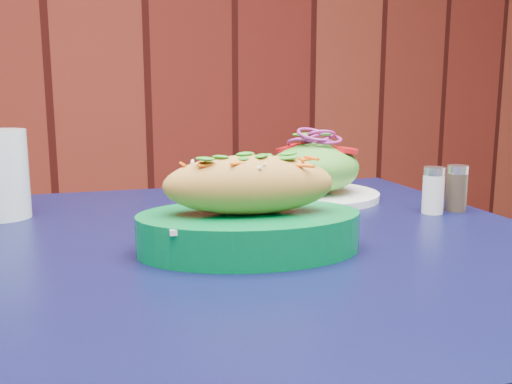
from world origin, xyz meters
name	(u,v)px	position (x,y,z in m)	size (l,w,h in m)	color
cafe_table	(248,302)	(-0.27, 1.20, 0.66)	(0.89, 0.89, 0.75)	black
banh_mi_basket	(249,213)	(-0.29, 1.15, 0.80)	(0.30, 0.23, 0.12)	#006C30
salad_plate	(314,173)	(-0.06, 1.40, 0.80)	(0.22, 0.22, 0.12)	white
water_glass	(0,174)	(-0.56, 1.45, 0.82)	(0.08, 0.08, 0.13)	silver
salt_shaker	(433,190)	(0.05, 1.23, 0.79)	(0.03, 0.03, 0.07)	white
pepper_shaker	(456,188)	(0.09, 1.23, 0.79)	(0.03, 0.03, 0.07)	#3F3326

